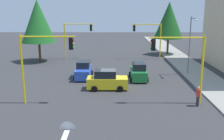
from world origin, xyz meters
TOP-DOWN VIEW (x-y plane):
  - ground_plane at (0.00, 0.00)m, footprint 120.00×120.00m
  - sidewalk_kerb at (-5.00, 10.50)m, footprint 80.00×4.00m
  - lane_arrow_near at (11.51, -3.00)m, footprint 2.40×1.10m
  - traffic_signal_near_right at (6.00, -5.73)m, footprint 0.36×4.59m
  - traffic_signal_near_left at (6.00, 5.71)m, footprint 0.36×4.59m
  - traffic_signal_far_right at (-14.00, -5.69)m, footprint 0.36×4.59m
  - traffic_signal_far_left at (-14.00, 5.68)m, footprint 0.36×4.59m
  - street_lamp_curbside at (-3.61, 9.20)m, footprint 2.15×0.28m
  - tree_roadside_far at (-18.00, 9.50)m, footprint 4.87×4.87m
  - tree_opposite_side at (-12.00, -11.00)m, footprint 4.99×4.99m
  - car_yellow at (2.00, -0.54)m, footprint 2.02×4.04m
  - car_green at (-1.62, 2.94)m, footprint 3.94×1.97m
  - car_blue at (-2.38, -3.34)m, footprint 4.18×1.96m
  - pedestrian_crossing at (6.64, 7.11)m, footprint 0.40×0.24m

SIDE VIEW (x-z plane):
  - ground_plane at x=0.00m, z-range 0.00..0.00m
  - lane_arrow_near at x=11.51m, z-range -0.54..0.56m
  - sidewalk_kerb at x=-5.00m, z-range 0.00..0.15m
  - car_green at x=-1.62m, z-range -0.09..1.88m
  - car_blue at x=-2.38m, z-range -0.09..1.88m
  - car_yellow at x=2.00m, z-range -0.09..1.88m
  - pedestrian_crossing at x=6.64m, z-range 0.06..1.76m
  - traffic_signal_far_left at x=-14.00m, z-range 1.16..6.74m
  - traffic_signal_far_right at x=-14.00m, z-range 1.17..6.81m
  - traffic_signal_near_left at x=6.00m, z-range 1.20..6.98m
  - traffic_signal_near_right at x=6.00m, z-range 1.21..7.07m
  - street_lamp_curbside at x=-3.61m, z-range 0.85..7.85m
  - tree_roadside_far at x=-18.00m, z-range 1.41..10.34m
  - tree_opposite_side at x=-12.00m, z-range 1.45..10.61m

